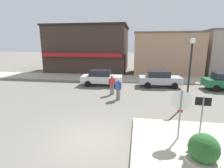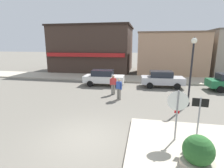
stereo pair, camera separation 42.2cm
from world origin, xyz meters
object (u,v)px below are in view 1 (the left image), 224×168
parked_car_nearest (101,77)px  parked_car_second (159,78)px  planter (203,153)px  pedestrian_crossing_near (118,88)px  pedestrian_crossing_far (112,84)px  lamp_post (191,62)px  stop_sign (180,108)px  one_way_sign (202,115)px

parked_car_nearest → parked_car_second: size_ratio=0.99×
planter → parked_car_nearest: bearing=117.2°
pedestrian_crossing_near → parked_car_nearest: bearing=116.7°
parked_car_second → pedestrian_crossing_far: pedestrian_crossing_far is taller
parked_car_nearest → pedestrian_crossing_far: bearing=-63.6°
planter → parked_car_second: 11.71m
parked_car_nearest → parked_car_second: bearing=3.3°
lamp_post → planter: bearing=-100.0°
lamp_post → parked_car_nearest: 8.78m
planter → lamp_post: (1.16, 6.57, 2.40)m
stop_sign → lamp_post: bearing=72.0°
pedestrian_crossing_near → pedestrian_crossing_far: bearing=117.4°
lamp_post → pedestrian_crossing_far: lamp_post is taller
planter → pedestrian_crossing_far: size_ratio=0.76×
pedestrian_crossing_far → stop_sign: bearing=-60.1°
pedestrian_crossing_near → pedestrian_crossing_far: same height
parked_car_nearest → pedestrian_crossing_far: size_ratio=2.51×
stop_sign → parked_car_nearest: stop_sign is taller
planter → pedestrian_crossing_near: bearing=117.6°
stop_sign → parked_car_nearest: size_ratio=0.57×
parked_car_second → pedestrian_crossing_near: 5.88m
pedestrian_crossing_far → one_way_sign: bearing=-55.5°
one_way_sign → parked_car_second: one_way_sign is taller
one_way_sign → parked_car_nearest: bearing=122.1°
stop_sign → planter: bearing=-73.7°
one_way_sign → parked_car_nearest: (-6.21, 9.90, -0.52)m
stop_sign → one_way_sign: size_ratio=1.10×
lamp_post → pedestrian_crossing_far: bearing=162.7°
lamp_post → parked_car_nearest: bearing=145.5°
stop_sign → pedestrian_crossing_near: 6.33m
parked_car_nearest → pedestrian_crossing_near: 4.91m
parked_car_nearest → parked_car_second: (5.73, 0.33, 0.00)m
one_way_sign → parked_car_second: (-0.49, 10.23, -0.52)m
planter → lamp_post: size_ratio=0.27×
parked_car_second → pedestrian_crossing_near: pedestrian_crossing_near is taller
parked_car_nearest → lamp_post: bearing=-34.5°
parked_car_nearest → pedestrian_crossing_near: pedestrian_crossing_near is taller
stop_sign → parked_car_nearest: (-5.40, 9.81, -0.71)m
parked_car_second → pedestrian_crossing_far: 5.42m
one_way_sign → lamp_post: (0.80, 5.09, 1.63)m
parked_car_nearest → pedestrian_crossing_far: (1.54, -3.10, 0.06)m
planter → pedestrian_crossing_far: pedestrian_crossing_far is taller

